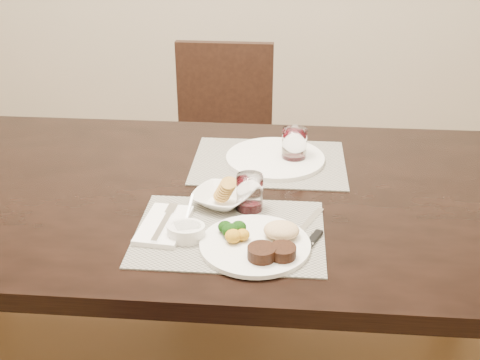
# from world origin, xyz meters

# --- Properties ---
(dining_table) EXTENTS (2.00, 1.00, 0.75)m
(dining_table) POSITION_xyz_m (0.00, 0.00, 0.67)
(dining_table) COLOR black
(dining_table) RESTS_ON ground
(chair_far) EXTENTS (0.42, 0.42, 0.90)m
(chair_far) POSITION_xyz_m (0.00, 0.93, 0.50)
(chair_far) COLOR black
(chair_far) RESTS_ON ground
(placemat_near) EXTENTS (0.46, 0.34, 0.00)m
(placemat_near) POSITION_xyz_m (0.15, -0.23, 0.75)
(placemat_near) COLOR gray
(placemat_near) RESTS_ON dining_table
(placemat_far) EXTENTS (0.46, 0.34, 0.00)m
(placemat_far) POSITION_xyz_m (0.23, 0.18, 0.75)
(placemat_far) COLOR gray
(placemat_far) RESTS_ON dining_table
(dinner_plate) EXTENTS (0.26, 0.26, 0.05)m
(dinner_plate) POSITION_xyz_m (0.23, -0.29, 0.77)
(dinner_plate) COLOR white
(dinner_plate) RESTS_ON placemat_near
(napkin_fork) EXTENTS (0.12, 0.20, 0.02)m
(napkin_fork) POSITION_xyz_m (-0.02, -0.22, 0.76)
(napkin_fork) COLOR white
(napkin_fork) RESTS_ON placemat_near
(steak_knife) EXTENTS (0.07, 0.21, 0.01)m
(steak_knife) POSITION_xyz_m (0.35, -0.23, 0.76)
(steak_knife) COLOR white
(steak_knife) RESTS_ON placemat_near
(cracker_bowl) EXTENTS (0.19, 0.19, 0.06)m
(cracker_bowl) POSITION_xyz_m (0.11, -0.09, 0.77)
(cracker_bowl) COLOR white
(cracker_bowl) RESTS_ON placemat_near
(sauce_ramekin) EXTENTS (0.09, 0.14, 0.07)m
(sauce_ramekin) POSITION_xyz_m (0.05, -0.26, 0.77)
(sauce_ramekin) COLOR white
(sauce_ramekin) RESTS_ON placemat_near
(wine_glass_near) EXTENTS (0.07, 0.07, 0.10)m
(wine_glass_near) POSITION_xyz_m (0.19, -0.11, 0.80)
(wine_glass_near) COLOR white
(wine_glass_near) RESTS_ON placemat_near
(far_plate) EXTENTS (0.30, 0.30, 0.01)m
(far_plate) POSITION_xyz_m (0.25, 0.20, 0.76)
(far_plate) COLOR white
(far_plate) RESTS_ON placemat_far
(wine_glass_far) EXTENTS (0.07, 0.07, 0.10)m
(wine_glass_far) POSITION_xyz_m (0.30, 0.20, 0.80)
(wine_glass_far) COLOR white
(wine_glass_far) RESTS_ON placemat_far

